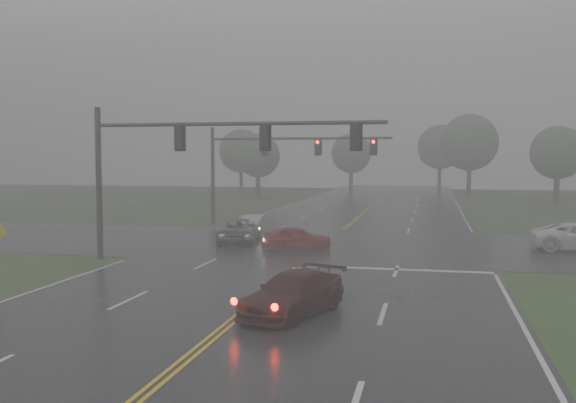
% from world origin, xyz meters
% --- Properties ---
extents(ground, '(180.00, 180.00, 0.00)m').
position_xyz_m(ground, '(0.00, 0.00, 0.00)').
color(ground, '#2A461E').
rests_on(ground, ground).
extents(main_road, '(18.00, 160.00, 0.02)m').
position_xyz_m(main_road, '(0.00, 20.00, 0.00)').
color(main_road, black).
rests_on(main_road, ground).
extents(cross_street, '(120.00, 14.00, 0.02)m').
position_xyz_m(cross_street, '(0.00, 22.00, 0.00)').
color(cross_street, black).
rests_on(cross_street, ground).
extents(stop_bar, '(8.50, 0.50, 0.01)m').
position_xyz_m(stop_bar, '(4.50, 14.40, 0.00)').
color(stop_bar, silver).
rests_on(stop_bar, ground).
extents(sedan_maroon, '(3.31, 5.01, 1.35)m').
position_xyz_m(sedan_maroon, '(1.64, 5.30, 0.00)').
color(sedan_maroon, black).
rests_on(sedan_maroon, ground).
extents(sedan_red, '(4.11, 2.50, 1.31)m').
position_xyz_m(sedan_red, '(-1.23, 19.62, 0.00)').
color(sedan_red, '#9F0E16').
rests_on(sedan_red, ground).
extents(sedan_silver, '(1.52, 4.22, 1.38)m').
position_xyz_m(sedan_silver, '(-5.18, 25.30, 0.00)').
color(sedan_silver, '#A4A6AB').
rests_on(sedan_silver, ground).
extents(car_grey, '(3.10, 5.28, 1.38)m').
position_xyz_m(car_grey, '(-5.32, 22.29, 0.00)').
color(car_grey, slate).
rests_on(car_grey, ground).
extents(signal_gantry_near, '(14.39, 0.33, 7.58)m').
position_xyz_m(signal_gantry_near, '(-5.73, 14.31, 5.35)').
color(signal_gantry_near, black).
rests_on(signal_gantry_near, ground).
extents(signal_gantry_far, '(13.60, 0.37, 7.34)m').
position_xyz_m(signal_gantry_far, '(-5.97, 31.39, 5.17)').
color(signal_gantry_far, black).
rests_on(signal_gantry_far, ground).
extents(tree_nw_a, '(5.43, 5.43, 7.97)m').
position_xyz_m(tree_nw_a, '(-15.04, 62.14, 5.24)').
color(tree_nw_a, '#382E24').
rests_on(tree_nw_a, ground).
extents(tree_ne_a, '(7.17, 7.17, 10.53)m').
position_xyz_m(tree_ne_a, '(10.64, 69.41, 6.93)').
color(tree_ne_a, '#382E24').
rests_on(tree_ne_a, ground).
extents(tree_n_mid, '(5.81, 5.81, 8.53)m').
position_xyz_m(tree_n_mid, '(-5.46, 78.46, 5.60)').
color(tree_n_mid, '#382E24').
rests_on(tree_n_mid, ground).
extents(tree_e_near, '(5.75, 5.75, 8.45)m').
position_xyz_m(tree_e_near, '(19.21, 59.02, 5.55)').
color(tree_e_near, '#382E24').
rests_on(tree_e_near, ground).
extents(tree_nw_b, '(6.13, 6.13, 9.00)m').
position_xyz_m(tree_nw_b, '(-20.02, 71.36, 5.92)').
color(tree_nw_b, '#382E24').
rests_on(tree_nw_b, ground).
extents(tree_n_far, '(6.84, 6.84, 10.05)m').
position_xyz_m(tree_n_far, '(7.21, 86.78, 6.61)').
color(tree_n_far, '#382E24').
rests_on(tree_n_far, ground).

